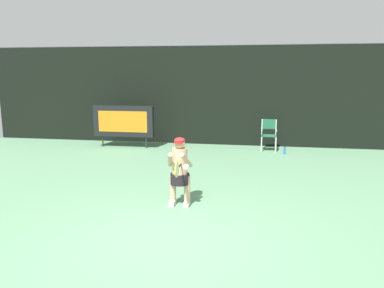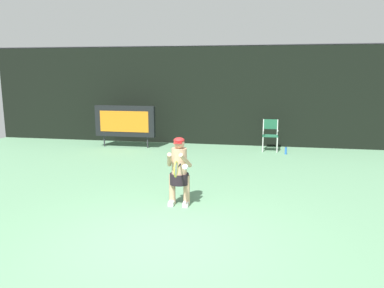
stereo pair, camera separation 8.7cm
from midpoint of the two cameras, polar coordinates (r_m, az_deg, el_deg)
name	(u,v)px [view 1 (the left image)]	position (r m, az deg, el deg)	size (l,w,h in m)	color
ground	(162,248)	(6.19, -4.97, -15.24)	(18.00, 22.00, 0.03)	#61936C
backdrop_screen	(219,96)	(14.16, 3.94, 7.19)	(18.00, 0.12, 3.66)	black
scoreboard	(124,121)	(13.86, -10.42, 3.37)	(2.20, 0.21, 1.50)	black
umpire_chair	(269,133)	(13.36, 11.28, 1.63)	(0.52, 0.44, 1.08)	white
water_bottle	(285,150)	(12.98, 13.53, -0.95)	(0.07, 0.07, 0.27)	blue
tennis_player	(180,169)	(7.73, -2.17, -3.82)	(0.53, 0.60, 1.41)	white
tennis_racket	(177,169)	(7.21, -2.60, -3.76)	(0.03, 0.60, 0.31)	black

